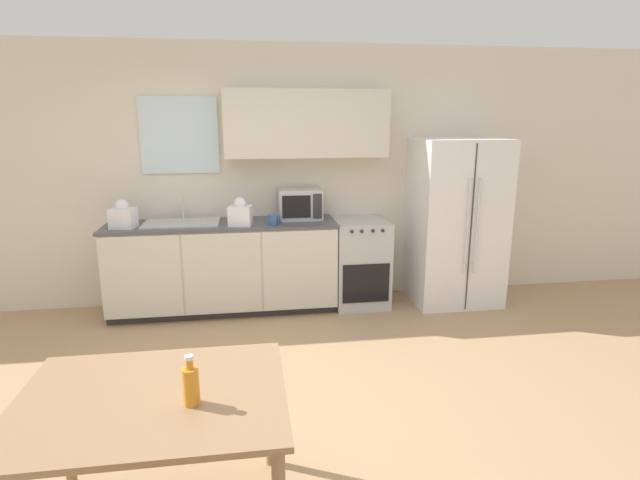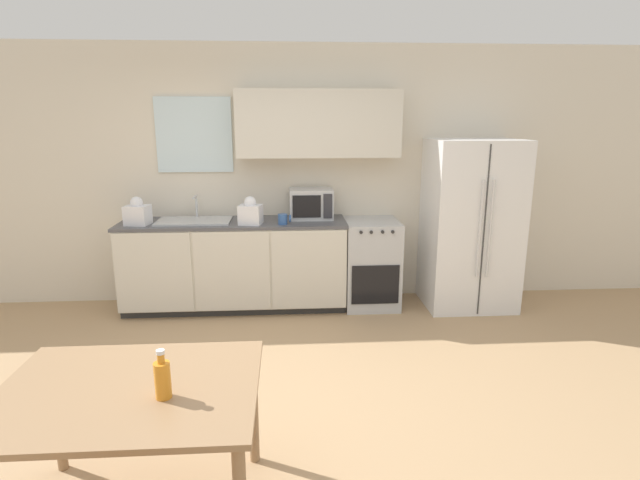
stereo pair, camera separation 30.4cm
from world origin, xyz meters
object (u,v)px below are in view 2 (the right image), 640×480
at_px(coffee_mug, 284,219).
at_px(drink_bottle, 163,378).
at_px(refrigerator, 471,225).
at_px(microwave, 311,204).
at_px(oven_range, 371,263).
at_px(dining_table, 130,405).

xyz_separation_m(coffee_mug, drink_bottle, (-0.53, -2.79, -0.16)).
distance_m(refrigerator, drink_bottle, 3.82).
height_order(microwave, coffee_mug, microwave).
xyz_separation_m(oven_range, drink_bottle, (-1.44, -2.96, 0.37)).
distance_m(refrigerator, dining_table, 3.88).
distance_m(oven_range, microwave, 0.89).
xyz_separation_m(microwave, dining_table, (-1.01, -2.97, -0.45)).
xyz_separation_m(microwave, drink_bottle, (-0.82, -3.07, -0.26)).
distance_m(microwave, drink_bottle, 3.18).
bearing_deg(coffee_mug, microwave, 44.17).
bearing_deg(microwave, coffee_mug, -135.83).
xyz_separation_m(refrigerator, microwave, (-1.66, 0.16, 0.21)).
bearing_deg(refrigerator, microwave, 174.44).
bearing_deg(refrigerator, coffee_mug, -176.51).
relative_size(oven_range, dining_table, 0.76).
xyz_separation_m(microwave, coffee_mug, (-0.29, -0.28, -0.10)).
bearing_deg(coffee_mug, oven_range, 11.01).
relative_size(microwave, dining_table, 0.37).
bearing_deg(microwave, oven_range, -9.26).
xyz_separation_m(dining_table, drink_bottle, (0.19, -0.10, 0.18)).
height_order(dining_table, drink_bottle, drink_bottle).
height_order(oven_range, drink_bottle, drink_bottle).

